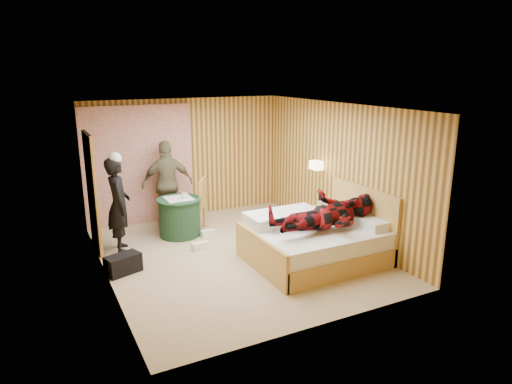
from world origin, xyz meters
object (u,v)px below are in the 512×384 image
woman_standing (119,205)px  man_at_table (168,184)px  wall_lamp (316,165)px  chair_near (197,201)px  nightstand (323,221)px  round_table (179,217)px  man_on_bed (328,205)px  duffel_bag (123,264)px  chair_far (169,200)px  bed (316,241)px

woman_standing → man_at_table: bearing=-45.6°
wall_lamp → chair_near: wall_lamp is taller
nightstand → round_table: size_ratio=0.68×
woman_standing → man_on_bed: man_on_bed is taller
man_at_table → wall_lamp: bearing=153.6°
man_at_table → round_table: bearing=96.5°
nightstand → duffel_bag: (-3.73, 0.03, -0.13)m
chair_far → man_on_bed: 3.50m
chair_near → man_on_bed: man_on_bed is taller
chair_near → man_on_bed: bearing=60.1°
wall_lamp → round_table: wall_lamp is taller
duffel_bag → man_at_table: (1.31, 1.92, 0.71)m
woman_standing → man_on_bed: size_ratio=0.94×
round_table → man_at_table: 0.85m
man_at_table → bed: bearing=126.9°
nightstand → man_at_table: 3.16m
bed → chair_far: 3.26m
bed → man_on_bed: (0.03, -0.23, 0.67)m
round_table → duffel_bag: size_ratio=1.57×
round_table → chair_near: 0.48m
round_table → man_at_table: (0.00, 0.69, 0.49)m
wall_lamp → bed: 1.76m
nightstand → chair_near: bearing=145.6°
man_on_bed → man_at_table: bearing=119.0°
bed → woman_standing: 3.42m
duffel_bag → man_on_bed: (3.00, -1.15, 0.86)m
nightstand → woman_standing: bearing=164.3°
bed → chair_near: bearing=119.0°
nightstand → man_on_bed: 1.52m
duffel_bag → man_at_table: bearing=36.8°
duffel_bag → man_on_bed: size_ratio=0.30×
woman_standing → man_on_bed: bearing=-122.0°
chair_far → duffel_bag: size_ratio=1.76×
man_on_bed → bed: bearing=97.4°
wall_lamp → bed: wall_lamp is taller
duffel_bag → woman_standing: 1.20m
nightstand → woman_standing: woman_standing is taller
wall_lamp → nightstand: 1.08m
wall_lamp → woman_standing: 3.70m
bed → nightstand: (0.76, 0.89, -0.05)m
man_on_bed → round_table: bearing=125.6°
nightstand → round_table: (-2.42, 1.25, 0.09)m
bed → woman_standing: (-2.80, 1.89, 0.50)m
bed → man_at_table: 3.33m
duffel_bag → wall_lamp: bearing=-14.1°
chair_far → nightstand: bearing=-37.5°
chair_near → woman_standing: size_ratio=0.63×
round_table → woman_standing: bearing=-167.6°
round_table → woman_standing: woman_standing is taller
duffel_bag → woman_standing: (0.17, 0.97, 0.68)m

